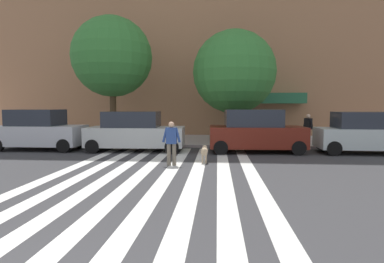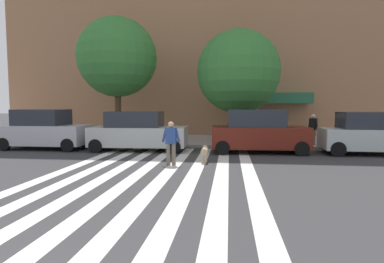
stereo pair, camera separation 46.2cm
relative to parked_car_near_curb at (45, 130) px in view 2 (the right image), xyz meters
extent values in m
plane|color=#353538|center=(6.10, -5.46, -0.98)|extent=(160.00, 160.00, 0.00)
cube|color=#B1A4A3|center=(6.10, 4.38, -0.91)|extent=(80.00, 6.00, 0.15)
cube|color=silver|center=(3.84, -5.46, -0.98)|extent=(0.45, 13.08, 0.01)
cube|color=silver|center=(4.74, -5.46, -0.98)|extent=(0.45, 13.08, 0.01)
cube|color=silver|center=(5.64, -5.46, -0.98)|extent=(0.45, 13.08, 0.01)
cube|color=silver|center=(6.54, -5.46, -0.98)|extent=(0.45, 13.08, 0.01)
cube|color=silver|center=(7.44, -5.46, -0.98)|extent=(0.45, 13.08, 0.01)
cube|color=silver|center=(8.34, -5.46, -0.98)|extent=(0.45, 13.08, 0.01)
cube|color=silver|center=(9.24, -5.46, -0.98)|extent=(0.45, 13.08, 0.01)
cube|color=silver|center=(10.14, -5.46, -0.98)|extent=(0.45, 13.08, 0.01)
cube|color=#246140|center=(11.89, 6.78, 1.77)|extent=(5.96, 1.60, 0.70)
cube|color=#B6BAC2|center=(0.05, 0.00, -0.24)|extent=(4.32, 1.93, 0.99)
cube|color=#232833|center=(-0.12, 0.00, 0.66)|extent=(2.42, 1.70, 0.81)
cylinder|color=black|center=(1.73, 0.88, -0.65)|extent=(0.66, 0.22, 0.66)
cylinder|color=black|center=(1.73, -0.89, -0.65)|extent=(0.66, 0.22, 0.66)
cylinder|color=black|center=(-1.63, 0.89, -0.65)|extent=(0.66, 0.22, 0.66)
cylinder|color=black|center=(-1.63, -0.88, -0.65)|extent=(0.66, 0.22, 0.66)
cube|color=#B4B9B8|center=(5.01, 0.00, -0.26)|extent=(4.77, 2.13, 0.94)
cube|color=#232833|center=(4.82, -0.01, 0.59)|extent=(2.68, 1.82, 0.77)
cylinder|color=black|center=(6.85, 0.97, -0.65)|extent=(0.67, 0.24, 0.66)
cylinder|color=black|center=(6.91, -0.84, -0.65)|extent=(0.67, 0.24, 0.66)
cylinder|color=black|center=(3.11, 0.84, -0.65)|extent=(0.67, 0.24, 0.66)
cylinder|color=black|center=(3.17, -0.97, -0.65)|extent=(0.67, 0.24, 0.66)
cube|color=#601C11|center=(10.89, 0.00, -0.23)|extent=(4.53, 2.06, 0.99)
cube|color=#232833|center=(10.71, -0.01, 0.67)|extent=(2.69, 1.76, 0.81)
cylinder|color=black|center=(12.61, 0.93, -0.65)|extent=(0.67, 0.24, 0.66)
cylinder|color=black|center=(12.67, -0.80, -0.65)|extent=(0.67, 0.24, 0.66)
cylinder|color=black|center=(9.11, 0.80, -0.65)|extent=(0.67, 0.24, 0.66)
cylinder|color=black|center=(9.17, -0.93, -0.65)|extent=(0.67, 0.24, 0.66)
cube|color=#B3C1C1|center=(15.98, 0.00, -0.26)|extent=(4.49, 1.95, 0.94)
cube|color=#232833|center=(15.80, 0.00, 0.59)|extent=(2.57, 1.68, 0.77)
cylinder|color=black|center=(14.26, 0.88, -0.65)|extent=(0.67, 0.24, 0.66)
cylinder|color=black|center=(14.22, -0.79, -0.65)|extent=(0.67, 0.24, 0.66)
cylinder|color=#4C3823|center=(2.79, 3.18, 1.01)|extent=(0.38, 0.38, 3.68)
sphere|color=#337533|center=(2.79, 3.18, 4.14)|extent=(4.71, 4.71, 4.71)
cylinder|color=#4C3823|center=(9.95, 3.04, 0.53)|extent=(0.26, 0.26, 2.72)
sphere|color=#337533|center=(9.95, 3.04, 3.18)|extent=(4.72, 4.72, 4.72)
cylinder|color=#6B6051|center=(7.21, -3.67, -0.57)|extent=(0.15, 0.15, 0.82)
cylinder|color=#6B6051|center=(7.41, -3.67, -0.57)|extent=(0.15, 0.15, 0.82)
cube|color=navy|center=(7.31, -3.67, 0.14)|extent=(0.38, 0.24, 0.60)
cylinder|color=navy|center=(7.07, -3.67, 0.17)|extent=(0.22, 0.09, 0.57)
cylinder|color=navy|center=(7.55, -3.67, 0.17)|extent=(0.22, 0.09, 0.57)
sphere|color=tan|center=(7.31, -3.67, 0.55)|extent=(0.22, 0.22, 0.22)
cylinder|color=tan|center=(8.51, -2.97, -0.53)|extent=(0.26, 0.56, 0.26)
sphere|color=tan|center=(8.51, -2.61, -0.43)|extent=(0.20, 0.20, 0.20)
cylinder|color=tan|center=(8.51, -3.35, -0.48)|extent=(0.04, 0.23, 0.16)
cylinder|color=tan|center=(8.44, -2.78, -0.82)|extent=(0.06, 0.06, 0.32)
cylinder|color=tan|center=(8.58, -2.78, -0.82)|extent=(0.06, 0.06, 0.32)
cylinder|color=tan|center=(8.44, -3.17, -0.82)|extent=(0.06, 0.06, 0.32)
cylinder|color=tan|center=(8.58, -3.17, -0.82)|extent=(0.06, 0.06, 0.32)
cylinder|color=#6B6051|center=(13.85, 2.26, -0.42)|extent=(0.21, 0.21, 0.82)
cylinder|color=#6B6051|center=(13.95, 2.09, -0.42)|extent=(0.21, 0.21, 0.82)
cube|color=black|center=(13.90, 2.18, 0.29)|extent=(0.40, 0.45, 0.60)
cylinder|color=black|center=(13.77, 2.38, 0.32)|extent=(0.19, 0.24, 0.57)
cylinder|color=black|center=(14.02, 1.97, 0.32)|extent=(0.19, 0.24, 0.57)
sphere|color=beige|center=(13.90, 2.18, 0.70)|extent=(0.30, 0.30, 0.22)
camera|label=1|loc=(9.01, -15.13, 1.23)|focal=29.29mm
camera|label=2|loc=(9.47, -15.08, 1.23)|focal=29.29mm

